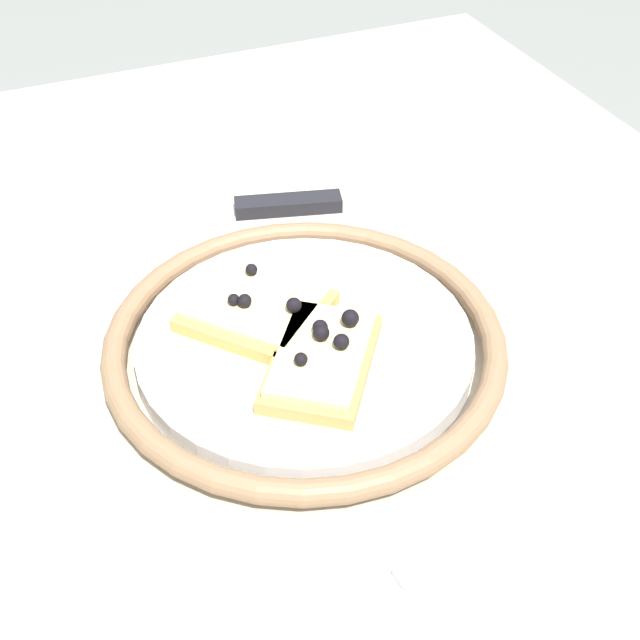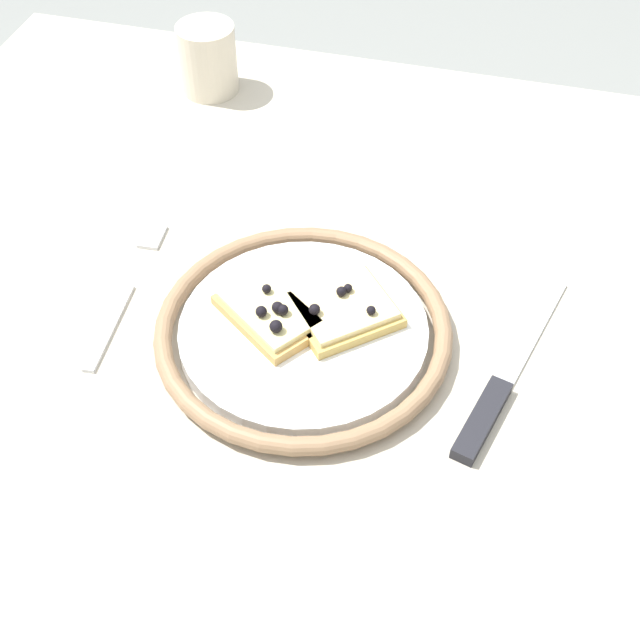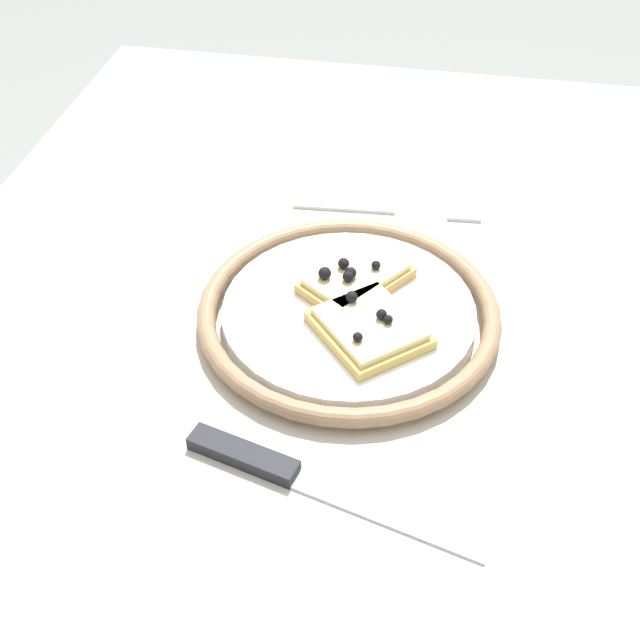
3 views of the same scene
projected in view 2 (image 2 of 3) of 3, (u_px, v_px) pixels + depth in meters
ground_plane at (306, 625)px, 1.37m from camera, size 6.00×6.00×0.00m
dining_table at (298, 364)px, 0.88m from camera, size 1.03×0.91×0.75m
plate at (303, 331)px, 0.78m from camera, size 0.27×0.27×0.02m
pizza_slice_near at (269, 313)px, 0.78m from camera, size 0.12×0.11×0.03m
pizza_slice_far at (343, 309)px, 0.78m from camera, size 0.12×0.12×0.03m
knife at (496, 394)px, 0.74m from camera, size 0.08×0.24×0.01m
fork at (126, 291)px, 0.83m from camera, size 0.03×0.20×0.00m
cup at (208, 59)px, 1.04m from camera, size 0.07×0.07×0.08m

